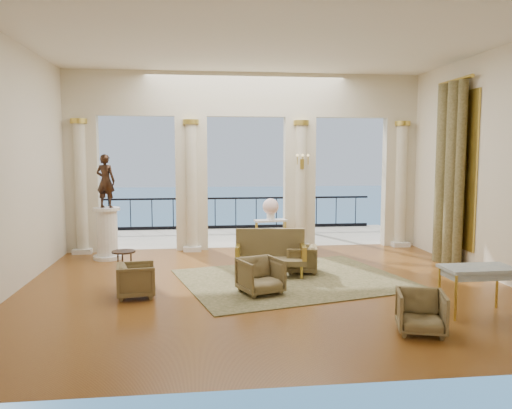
{
  "coord_description": "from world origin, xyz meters",
  "views": [
    {
      "loc": [
        -1.25,
        -8.97,
        2.46
      ],
      "look_at": [
        -0.13,
        0.6,
        1.48
      ],
      "focal_mm": 35.0,
      "sensor_mm": 36.0,
      "label": 1
    }
  ],
  "objects": [
    {
      "name": "floor",
      "position": [
        0.0,
        0.0,
        0.0
      ],
      "size": [
        9.0,
        9.0,
        0.0
      ],
      "primitive_type": "plane",
      "color": "#53270A",
      "rests_on": "ground"
    },
    {
      "name": "room_walls",
      "position": [
        0.0,
        -1.12,
        2.88
      ],
      "size": [
        9.0,
        9.0,
        9.0
      ],
      "color": "#ECE0C5",
      "rests_on": "ground"
    },
    {
      "name": "arcade",
      "position": [
        -0.0,
        3.82,
        2.58
      ],
      "size": [
        9.0,
        0.56,
        4.5
      ],
      "color": "beige",
      "rests_on": "ground"
    },
    {
      "name": "terrace",
      "position": [
        0.0,
        5.8,
        -0.05
      ],
      "size": [
        10.0,
        3.6,
        0.1
      ],
      "primitive_type": "cube",
      "color": "#A69E89",
      "rests_on": "ground"
    },
    {
      "name": "balustrade",
      "position": [
        0.0,
        7.4,
        0.41
      ],
      "size": [
        9.0,
        0.06,
        1.03
      ],
      "color": "black",
      "rests_on": "terrace"
    },
    {
      "name": "palm_tree",
      "position": [
        2.0,
        6.6,
        4.09
      ],
      "size": [
        2.0,
        2.0,
        4.5
      ],
      "color": "#4C3823",
      "rests_on": "terrace"
    },
    {
      "name": "headland",
      "position": [
        -30.0,
        70.0,
        -3.0
      ],
      "size": [
        22.0,
        18.0,
        6.0
      ],
      "primitive_type": "cube",
      "color": "black",
      "rests_on": "sea"
    },
    {
      "name": "sea",
      "position": [
        0.0,
        60.0,
        -6.0
      ],
      "size": [
        160.0,
        160.0,
        0.0
      ],
      "primitive_type": "plane",
      "color": "#236198",
      "rests_on": "ground"
    },
    {
      "name": "curtain",
      "position": [
        4.28,
        1.5,
        2.02
      ],
      "size": [
        0.33,
        1.4,
        4.09
      ],
      "color": "#484321",
      "rests_on": "ground"
    },
    {
      "name": "window_frame",
      "position": [
        4.47,
        1.5,
        2.1
      ],
      "size": [
        0.04,
        1.6,
        3.4
      ],
      "primitive_type": "cube",
      "color": "gold",
      "rests_on": "room_walls"
    },
    {
      "name": "wall_sconce",
      "position": [
        1.4,
        3.51,
        2.23
      ],
      "size": [
        0.3,
        0.11,
        0.33
      ],
      "color": "gold",
      "rests_on": "arcade"
    },
    {
      "name": "rug",
      "position": [
        0.58,
        0.44,
        0.01
      ],
      "size": [
        4.83,
        4.16,
        0.02
      ],
      "primitive_type": "cube",
      "rotation": [
        0.0,
        0.0,
        0.25
      ],
      "color": "#34391D",
      "rests_on": "ground"
    },
    {
      "name": "armchair_a",
      "position": [
        -0.17,
        -0.44,
        0.35
      ],
      "size": [
        0.86,
        0.84,
        0.7
      ],
      "primitive_type": "imported",
      "rotation": [
        0.0,
        0.0,
        0.36
      ],
      "color": "#4C3F23",
      "rests_on": "ground"
    },
    {
      "name": "armchair_b",
      "position": [
        1.78,
        -2.63,
        0.32
      ],
      "size": [
        0.77,
        0.74,
        0.64
      ],
      "primitive_type": "imported",
      "rotation": [
        0.0,
        0.0,
        -0.29
      ],
      "color": "#4C3F23",
      "rests_on": "ground"
    },
    {
      "name": "armchair_c",
      "position": [
        0.87,
        0.99,
        0.32
      ],
      "size": [
        0.68,
        0.72,
        0.63
      ],
      "primitive_type": "imported",
      "rotation": [
        0.0,
        0.0,
        -1.77
      ],
      "color": "#4C3F23",
      "rests_on": "ground"
    },
    {
      "name": "armchair_d",
      "position": [
        -2.32,
        -0.39,
        0.32
      ],
      "size": [
        0.66,
        0.69,
        0.64
      ],
      "primitive_type": "imported",
      "rotation": [
        0.0,
        0.0,
        1.7
      ],
      "color": "#4C3F23",
      "rests_on": "ground"
    },
    {
      "name": "settee",
      "position": [
        0.2,
        0.86,
        0.46
      ],
      "size": [
        1.47,
        0.76,
        0.93
      ],
      "rotation": [
        0.0,
        0.0,
        -0.12
      ],
      "color": "#4C3F23",
      "rests_on": "ground"
    },
    {
      "name": "game_table",
      "position": [
        3.0,
        -1.94,
        0.66
      ],
      "size": [
        1.09,
        0.61,
        0.74
      ],
      "rotation": [
        0.0,
        0.0,
        0.02
      ],
      "color": "#95ACBA",
      "rests_on": "ground"
    },
    {
      "name": "pedestal",
      "position": [
        -3.37,
        2.88,
        0.58
      ],
      "size": [
        0.66,
        0.66,
        1.22
      ],
      "color": "silver",
      "rests_on": "ground"
    },
    {
      "name": "statue",
      "position": [
        -3.37,
        2.88,
        1.83
      ],
      "size": [
        0.52,
        0.42,
        1.24
      ],
      "primitive_type": "imported",
      "rotation": [
        0.0,
        0.0,
        2.82
      ],
      "color": "#2F1E15",
      "rests_on": "pedestal"
    },
    {
      "name": "console_table",
      "position": [
        0.6,
        3.55,
        0.65
      ],
      "size": [
        0.87,
        0.47,
        0.78
      ],
      "rotation": [
        0.0,
        0.0,
        0.19
      ],
      "color": "silver",
      "rests_on": "ground"
    },
    {
      "name": "urn",
      "position": [
        0.6,
        3.55,
        1.09
      ],
      "size": [
        0.41,
        0.41,
        0.54
      ],
      "color": "white",
      "rests_on": "console_table"
    },
    {
      "name": "side_table",
      "position": [
        -2.61,
        0.21,
        0.6
      ],
      "size": [
        0.43,
        0.43,
        0.69
      ],
      "color": "black",
      "rests_on": "ground"
    }
  ]
}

